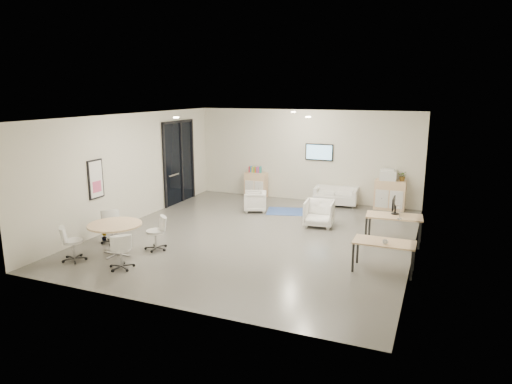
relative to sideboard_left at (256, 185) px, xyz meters
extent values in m
cube|color=#5C5A54|center=(1.79, -4.27, -0.85)|extent=(8.00, 9.00, 0.80)
cube|color=white|center=(1.79, -4.27, 3.15)|extent=(8.00, 9.00, 0.80)
cube|color=beige|center=(1.79, 0.63, 1.15)|extent=(8.00, 0.80, 3.20)
cube|color=beige|center=(1.79, -9.17, 1.15)|extent=(8.00, 0.80, 3.20)
cube|color=beige|center=(-2.61, -4.27, 1.15)|extent=(0.80, 9.00, 3.20)
cube|color=beige|center=(6.19, -4.27, 1.15)|extent=(0.80, 9.00, 3.20)
cube|color=black|center=(-2.17, -1.77, 0.97)|extent=(0.02, 1.90, 2.85)
cube|color=black|center=(-2.15, -1.77, 2.36)|extent=(0.06, 1.90, 0.08)
cube|color=black|center=(-2.15, -2.68, 0.97)|extent=(0.06, 0.08, 2.85)
cube|color=black|center=(-2.15, -0.86, 0.97)|extent=(0.06, 0.08, 2.85)
cube|color=black|center=(-2.15, -1.62, 0.97)|extent=(0.06, 0.07, 2.85)
cube|color=#B2B2B7|center=(-2.11, -2.22, 0.60)|extent=(0.04, 0.60, 0.05)
cube|color=black|center=(-2.18, -5.87, 1.10)|extent=(0.04, 0.54, 1.04)
cube|color=white|center=(-2.16, -5.87, 1.10)|extent=(0.01, 0.46, 0.96)
cube|color=#CE4E78|center=(-2.16, -5.87, 0.90)|extent=(0.01, 0.32, 0.30)
cube|color=black|center=(2.29, 0.20, 1.30)|extent=(0.98, 0.05, 0.58)
cube|color=#8FCFF7|center=(2.29, 0.17, 1.30)|extent=(0.90, 0.01, 0.50)
cylinder|color=#FFEAC6|center=(-0.01, -5.27, 2.73)|extent=(0.14, 0.14, 0.03)
cylinder|color=#FFEAC6|center=(2.99, -3.77, 2.73)|extent=(0.14, 0.14, 0.03)
cylinder|color=#FFEAC6|center=(1.79, -1.27, 2.73)|extent=(0.14, 0.14, 0.03)
cube|color=tan|center=(0.00, 0.00, 0.00)|extent=(0.80, 0.40, 0.90)
cube|color=silver|center=(-0.18, -0.21, -0.09)|extent=(0.34, 0.02, 0.54)
cube|color=silver|center=(0.18, -0.21, -0.09)|extent=(0.34, 0.02, 0.54)
cube|color=tan|center=(4.77, -0.02, 0.04)|extent=(0.98, 0.46, 0.98)
cube|color=silver|center=(4.54, -0.26, -0.06)|extent=(0.41, 0.02, 0.59)
cube|color=silver|center=(5.00, -0.26, -0.06)|extent=(0.41, 0.02, 0.59)
cube|color=red|center=(-0.25, 0.00, 0.56)|extent=(0.04, 0.14, 0.22)
cube|color=#337FCC|center=(-0.19, 0.00, 0.56)|extent=(0.04, 0.14, 0.22)
cube|color=gold|center=(-0.13, 0.00, 0.56)|extent=(0.04, 0.14, 0.22)
cube|color=#4CB24C|center=(-0.07, 0.00, 0.56)|extent=(0.04, 0.14, 0.22)
cube|color=#CC6619|center=(-0.01, 0.00, 0.56)|extent=(0.04, 0.14, 0.22)
cube|color=purple|center=(0.05, 0.00, 0.56)|extent=(0.04, 0.14, 0.22)
cube|color=#E54C7F|center=(0.11, 0.00, 0.56)|extent=(0.04, 0.14, 0.22)
cube|color=teal|center=(0.17, 0.00, 0.56)|extent=(0.04, 0.14, 0.22)
cube|color=white|center=(4.67, -0.02, 0.68)|extent=(0.56, 0.48, 0.31)
cube|color=white|center=(4.67, -0.02, 0.87)|extent=(0.42, 0.36, 0.07)
cube|color=white|center=(3.00, -0.17, -0.23)|extent=(1.50, 0.84, 0.27)
cube|color=white|center=(3.00, 0.11, 0.05)|extent=(1.45, 0.29, 0.27)
cube|color=white|center=(2.34, -0.17, -0.09)|extent=(0.19, 0.73, 0.54)
cube|color=white|center=(3.65, -0.17, -0.09)|extent=(0.19, 0.73, 0.54)
cube|color=#2C4987|center=(1.85, -1.55, -0.44)|extent=(1.72, 1.37, 0.01)
imported|color=white|center=(0.75, -1.91, -0.09)|extent=(0.85, 0.88, 0.71)
imported|color=white|center=(3.10, -2.77, -0.03)|extent=(0.88, 0.84, 0.83)
cube|color=tan|center=(5.25, -3.48, 0.25)|extent=(1.44, 0.81, 0.04)
cube|color=black|center=(4.60, -3.77, -0.11)|extent=(0.05, 0.05, 0.68)
cube|color=black|center=(5.89, -3.77, -0.11)|extent=(0.05, 0.05, 0.68)
cube|color=black|center=(4.60, -3.18, -0.11)|extent=(0.05, 0.05, 0.68)
cube|color=black|center=(5.89, -3.18, -0.11)|extent=(0.05, 0.05, 0.68)
cube|color=tan|center=(5.26, -5.54, 0.21)|extent=(1.30, 0.65, 0.04)
cube|color=black|center=(4.65, -5.82, -0.13)|extent=(0.05, 0.05, 0.64)
cube|color=black|center=(5.86, -5.82, -0.13)|extent=(0.05, 0.05, 0.64)
cube|color=black|center=(4.65, -5.27, -0.13)|extent=(0.05, 0.05, 0.64)
cube|color=black|center=(5.86, -5.27, -0.13)|extent=(0.05, 0.05, 0.64)
cylinder|color=black|center=(5.25, -3.33, 0.28)|extent=(0.20, 0.20, 0.02)
cube|color=black|center=(5.25, -3.33, 0.40)|extent=(0.04, 0.03, 0.24)
cube|color=black|center=(5.20, -3.33, 0.55)|extent=(0.03, 0.50, 0.32)
cylinder|color=tan|center=(-0.77, -6.91, 0.29)|extent=(1.26, 1.26, 0.04)
cylinder|color=#B2B2B7|center=(-0.77, -6.91, -0.09)|extent=(0.10, 0.10, 0.72)
cube|color=#B2B2B7|center=(-0.77, -6.91, -0.44)|extent=(0.73, 0.06, 0.03)
cube|color=#B2B2B7|center=(-0.77, -6.91, -0.44)|extent=(0.06, 0.73, 0.03)
imported|color=#3F7F3F|center=(5.13, -0.02, 0.66)|extent=(0.32, 0.35, 0.26)
imported|color=#3F7F3F|center=(-1.66, -6.29, -0.39)|extent=(0.25, 0.33, 0.13)
imported|color=white|center=(5.29, -5.71, 0.28)|extent=(0.12, 0.10, 0.11)
camera|label=1|loc=(6.24, -15.20, 3.39)|focal=32.00mm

